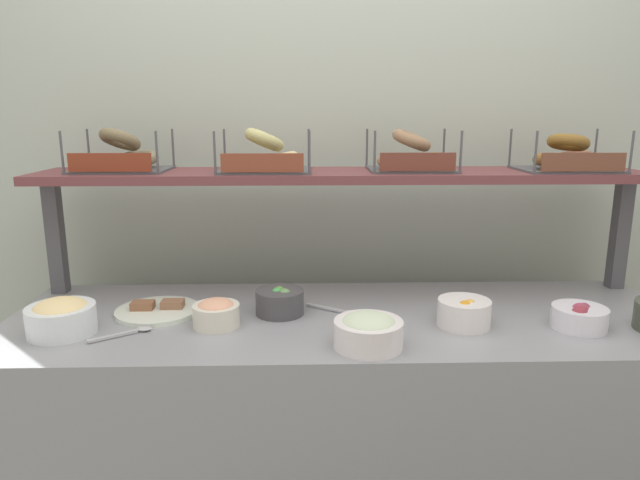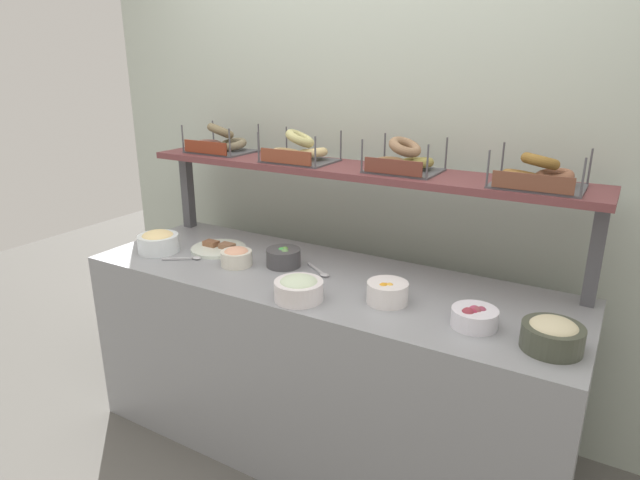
{
  "view_description": "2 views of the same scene",
  "coord_description": "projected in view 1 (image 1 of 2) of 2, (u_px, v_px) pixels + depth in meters",
  "views": [
    {
      "loc": [
        -0.13,
        -1.67,
        1.48
      ],
      "look_at": [
        -0.08,
        0.1,
        1.07
      ],
      "focal_mm": 31.52,
      "sensor_mm": 36.0,
      "label": 1
    },
    {
      "loc": [
        1.08,
        -1.84,
        1.72
      ],
      "look_at": [
        -0.04,
        0.05,
        0.99
      ],
      "focal_mm": 30.36,
      "sensor_mm": 36.0,
      "label": 2
    }
  ],
  "objects": [
    {
      "name": "bowl_fruit_salad",
      "position": [
        464.0,
        312.0,
        1.68
      ],
      "size": [
        0.16,
        0.16,
        0.09
      ],
      "color": "white",
      "rests_on": "deli_counter"
    },
    {
      "name": "bowl_scallion_spread",
      "position": [
        368.0,
        331.0,
        1.53
      ],
      "size": [
        0.19,
        0.19,
        0.1
      ],
      "color": "white",
      "rests_on": "deli_counter"
    },
    {
      "name": "shelf_riser_right",
      "position": [
        620.0,
        234.0,
        2.02
      ],
      "size": [
        0.05,
        0.05,
        0.4
      ],
      "primitive_type": "cube",
      "color": "#4C4C51",
      "rests_on": "deli_counter"
    },
    {
      "name": "bowl_lox_spread",
      "position": [
        216.0,
        313.0,
        1.68
      ],
      "size": [
        0.14,
        0.14,
        0.08
      ],
      "color": "silver",
      "rests_on": "deli_counter"
    },
    {
      "name": "back_wall",
      "position": [
        337.0,
        184.0,
        2.23
      ],
      "size": [
        3.33,
        0.06,
        2.4
      ],
      "primitive_type": "cube",
      "color": "#ADB8A9",
      "rests_on": "ground_plane"
    },
    {
      "name": "bowl_veggie_mix",
      "position": [
        280.0,
        301.0,
        1.78
      ],
      "size": [
        0.15,
        0.15,
        0.09
      ],
      "color": "#454447",
      "rests_on": "deli_counter"
    },
    {
      "name": "deli_counter",
      "position": [
        346.0,
        436.0,
        1.87
      ],
      "size": [
        2.13,
        0.7,
        0.85
      ],
      "primitive_type": "cube",
      "color": "gray",
      "rests_on": "ground_plane"
    },
    {
      "name": "serving_plate_white",
      "position": [
        158.0,
        310.0,
        1.8
      ],
      "size": [
        0.26,
        0.26,
        0.04
      ],
      "color": "white",
      "rests_on": "deli_counter"
    },
    {
      "name": "bagel_basket_everything",
      "position": [
        411.0,
        157.0,
        1.94
      ],
      "size": [
        0.3,
        0.27,
        0.15
      ],
      "color": "#4C4C51",
      "rests_on": "upper_shelf"
    },
    {
      "name": "bagel_basket_cinnamon_raisin",
      "position": [
        567.0,
        157.0,
        1.93
      ],
      "size": [
        0.33,
        0.26,
        0.14
      ],
      "color": "#4C4C51",
      "rests_on": "upper_shelf"
    },
    {
      "name": "upper_shelf",
      "position": [
        342.0,
        175.0,
        1.95
      ],
      "size": [
        2.09,
        0.32,
        0.03
      ],
      "primitive_type": "cube",
      "color": "brown",
      "rests_on": "shelf_riser_left"
    },
    {
      "name": "bagel_basket_plain",
      "position": [
        264.0,
        157.0,
        1.91
      ],
      "size": [
        0.31,
        0.26,
        0.15
      ],
      "color": "#4C4C51",
      "rests_on": "upper_shelf"
    },
    {
      "name": "shelf_riser_left",
      "position": [
        56.0,
        237.0,
        1.97
      ],
      "size": [
        0.05,
        0.05,
        0.4
      ],
      "primitive_type": "cube",
      "color": "#4C4C51",
      "rests_on": "deli_counter"
    },
    {
      "name": "bowl_beet_salad",
      "position": [
        580.0,
        316.0,
        1.66
      ],
      "size": [
        0.16,
        0.16,
        0.08
      ],
      "color": "white",
      "rests_on": "deli_counter"
    },
    {
      "name": "bagel_basket_poppy",
      "position": [
        120.0,
        157.0,
        1.92
      ],
      "size": [
        0.31,
        0.25,
        0.15
      ],
      "color": "#4C4C51",
      "rests_on": "upper_shelf"
    },
    {
      "name": "serving_spoon_near_plate",
      "position": [
        131.0,
        332.0,
        1.62
      ],
      "size": [
        0.16,
        0.11,
        0.01
      ],
      "color": "#B7B7BC",
      "rests_on": "deli_counter"
    },
    {
      "name": "bowl_egg_salad",
      "position": [
        61.0,
        316.0,
        1.62
      ],
      "size": [
        0.19,
        0.19,
        0.11
      ],
      "color": "white",
      "rests_on": "deli_counter"
    },
    {
      "name": "serving_spoon_by_edge",
      "position": [
        339.0,
        310.0,
        1.8
      ],
      "size": [
        0.16,
        0.11,
        0.01
      ],
      "color": "#B7B7BC",
      "rests_on": "deli_counter"
    }
  ]
}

